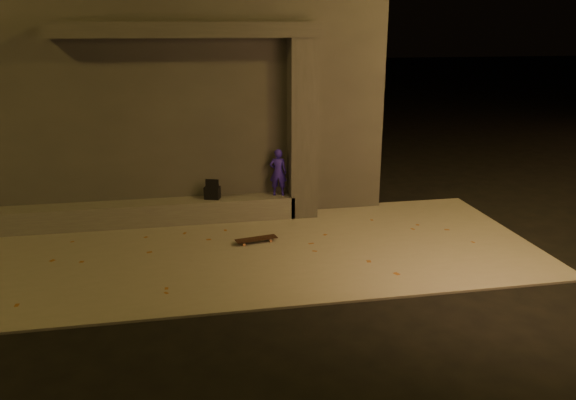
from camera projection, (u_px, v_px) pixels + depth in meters
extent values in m
plane|color=black|center=(240.00, 306.00, 8.06)|extent=(120.00, 120.00, 0.00)
cube|color=slate|center=(228.00, 252.00, 9.93)|extent=(11.00, 4.40, 0.04)
cube|color=#393633|center=(166.00, 81.00, 13.21)|extent=(9.00, 5.00, 5.20)
cube|color=#53504B|center=(146.00, 213.00, 11.24)|extent=(6.00, 0.55, 0.45)
cube|color=#393633|center=(302.00, 130.00, 11.33)|extent=(0.55, 0.55, 3.60)
cube|color=#393633|center=(187.00, 30.00, 10.41)|extent=(5.00, 0.70, 0.28)
imported|color=#27179A|center=(278.00, 172.00, 11.50)|extent=(0.41, 0.32, 0.98)
cube|color=black|center=(212.00, 193.00, 11.37)|extent=(0.35, 0.29, 0.25)
cube|color=black|center=(212.00, 183.00, 11.31)|extent=(0.26, 0.12, 0.18)
cube|color=black|center=(256.00, 239.00, 10.29)|extent=(0.79, 0.34, 0.02)
cylinder|color=#A86543|center=(268.00, 238.00, 10.46)|extent=(0.06, 0.04, 0.05)
cylinder|color=#A86543|center=(271.00, 241.00, 10.33)|extent=(0.06, 0.04, 0.05)
cylinder|color=#A86543|center=(242.00, 242.00, 10.28)|extent=(0.06, 0.04, 0.05)
cylinder|color=#A86543|center=(244.00, 245.00, 10.15)|extent=(0.06, 0.04, 0.05)
cube|color=#99999E|center=(269.00, 238.00, 10.39)|extent=(0.08, 0.16, 0.02)
cube|color=#99999E|center=(243.00, 242.00, 10.21)|extent=(0.08, 0.16, 0.02)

